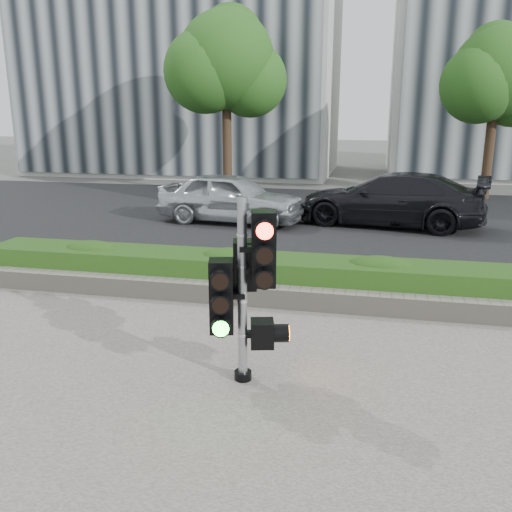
% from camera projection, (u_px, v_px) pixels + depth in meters
% --- Properties ---
extents(ground, '(120.00, 120.00, 0.00)m').
position_uv_depth(ground, '(268.00, 356.00, 7.48)').
color(ground, '#51514C').
rests_on(ground, ground).
extents(sidewalk, '(16.00, 11.00, 0.03)m').
position_uv_depth(sidewalk, '(217.00, 467.00, 5.12)').
color(sidewalk, '#9E9389').
rests_on(sidewalk, ground).
extents(road, '(60.00, 13.00, 0.02)m').
position_uv_depth(road, '(329.00, 219.00, 16.92)').
color(road, black).
rests_on(road, ground).
extents(curb, '(60.00, 0.25, 0.12)m').
position_uv_depth(curb, '(299.00, 283.00, 10.44)').
color(curb, gray).
rests_on(curb, ground).
extents(stone_wall, '(12.00, 0.32, 0.34)m').
position_uv_depth(stone_wall, '(289.00, 297.00, 9.22)').
color(stone_wall, gray).
rests_on(stone_wall, sidewalk).
extents(hedge, '(12.00, 1.00, 0.68)m').
position_uv_depth(hedge, '(295.00, 277.00, 9.79)').
color(hedge, '#3B7524').
rests_on(hedge, sidewalk).
extents(building_left, '(16.00, 9.00, 15.00)m').
position_uv_depth(building_left, '(187.00, 30.00, 29.11)').
color(building_left, '#B7B7B2').
rests_on(building_left, ground).
extents(tree_left, '(4.61, 4.03, 7.34)m').
position_uv_depth(tree_left, '(226.00, 64.00, 20.85)').
color(tree_left, black).
rests_on(tree_left, ground).
extents(tree_right, '(4.10, 3.58, 6.53)m').
position_uv_depth(tree_right, '(496.00, 77.00, 19.88)').
color(tree_right, black).
rests_on(tree_right, ground).
extents(traffic_signal, '(0.83, 0.68, 2.29)m').
position_uv_depth(traffic_signal, '(245.00, 282.00, 6.47)').
color(traffic_signal, black).
rests_on(traffic_signal, sidewalk).
extents(car_silver, '(4.59, 2.27, 1.50)m').
position_uv_depth(car_silver, '(231.00, 198.00, 16.23)').
color(car_silver, silver).
rests_on(car_silver, road).
extents(car_dark, '(5.64, 3.09, 1.55)m').
position_uv_depth(car_dark, '(390.00, 199.00, 15.80)').
color(car_dark, black).
rests_on(car_dark, road).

